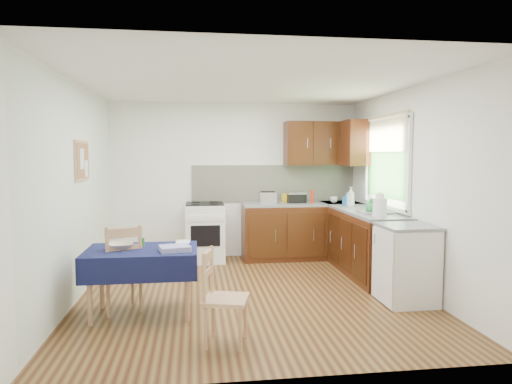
{
  "coord_description": "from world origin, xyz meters",
  "views": [
    {
      "loc": [
        -0.65,
        -5.32,
        1.66
      ],
      "look_at": [
        0.11,
        0.3,
        1.2
      ],
      "focal_mm": 32.0,
      "sensor_mm": 36.0,
      "label": 1
    }
  ],
  "objects": [
    {
      "name": "floor",
      "position": [
        0.0,
        0.0,
        0.0
      ],
      "size": [
        4.2,
        4.2,
        0.0
      ],
      "primitive_type": "plane",
      "color": "#452212",
      "rests_on": "ground"
    },
    {
      "name": "ceiling",
      "position": [
        0.0,
        0.0,
        2.5
      ],
      "size": [
        4.0,
        4.2,
        0.02
      ],
      "primitive_type": "cube",
      "color": "white",
      "rests_on": "wall_back"
    },
    {
      "name": "wall_back",
      "position": [
        0.0,
        2.1,
        1.25
      ],
      "size": [
        4.0,
        0.02,
        2.5
      ],
      "primitive_type": "cube",
      "color": "white",
      "rests_on": "ground"
    },
    {
      "name": "wall_front",
      "position": [
        0.0,
        -2.1,
        1.25
      ],
      "size": [
        4.0,
        0.02,
        2.5
      ],
      "primitive_type": "cube",
      "color": "white",
      "rests_on": "ground"
    },
    {
      "name": "wall_left",
      "position": [
        -2.0,
        0.0,
        1.25
      ],
      "size": [
        0.02,
        4.2,
        2.5
      ],
      "primitive_type": "cube",
      "color": "white",
      "rests_on": "ground"
    },
    {
      "name": "wall_right",
      "position": [
        2.0,
        0.0,
        1.25
      ],
      "size": [
        0.02,
        4.2,
        2.5
      ],
      "primitive_type": "cube",
      "color": "white",
      "rests_on": "ground"
    },
    {
      "name": "base_cabinets",
      "position": [
        1.36,
        1.26,
        0.43
      ],
      "size": [
        1.9,
        2.3,
        0.86
      ],
      "color": "#381A09",
      "rests_on": "ground"
    },
    {
      "name": "worktop_back",
      "position": [
        1.05,
        1.8,
        0.88
      ],
      "size": [
        1.9,
        0.6,
        0.04
      ],
      "primitive_type": "cube",
      "color": "slate",
      "rests_on": "base_cabinets"
    },
    {
      "name": "worktop_right",
      "position": [
        1.7,
        0.65,
        0.88
      ],
      "size": [
        0.6,
        1.7,
        0.04
      ],
      "primitive_type": "cube",
      "color": "slate",
      "rests_on": "base_cabinets"
    },
    {
      "name": "worktop_corner",
      "position": [
        1.7,
        1.8,
        0.88
      ],
      "size": [
        0.6,
        0.6,
        0.04
      ],
      "primitive_type": "cube",
      "color": "slate",
      "rests_on": "base_cabinets"
    },
    {
      "name": "splashback",
      "position": [
        0.65,
        2.08,
        1.2
      ],
      "size": [
        2.7,
        0.02,
        0.6
      ],
      "primitive_type": "cube",
      "color": "beige",
      "rests_on": "wall_back"
    },
    {
      "name": "upper_cabinets",
      "position": [
        1.52,
        1.8,
        1.85
      ],
      "size": [
        1.2,
        0.85,
        0.7
      ],
      "color": "#381A09",
      "rests_on": "wall_back"
    },
    {
      "name": "stove",
      "position": [
        -0.5,
        1.8,
        0.46
      ],
      "size": [
        0.6,
        0.61,
        0.92
      ],
      "color": "white",
      "rests_on": "ground"
    },
    {
      "name": "window",
      "position": [
        1.97,
        0.7,
        1.65
      ],
      "size": [
        0.04,
        1.48,
        1.26
      ],
      "color": "#2B5724",
      "rests_on": "wall_right"
    },
    {
      "name": "fridge",
      "position": [
        1.7,
        -0.55,
        0.44
      ],
      "size": [
        0.58,
        0.6,
        0.89
      ],
      "color": "white",
      "rests_on": "ground"
    },
    {
      "name": "corkboard",
      "position": [
        -1.97,
        0.3,
        1.6
      ],
      "size": [
        0.04,
        0.62,
        0.47
      ],
      "color": "tan",
      "rests_on": "wall_left"
    },
    {
      "name": "dining_table",
      "position": [
        -1.21,
        -0.52,
        0.58
      ],
      "size": [
        1.14,
        0.77,
        0.69
      ],
      "rotation": [
        0.0,
        0.0,
        0.43
      ],
      "color": "#0E123B",
      "rests_on": "ground"
    },
    {
      "name": "chair_far",
      "position": [
        -1.43,
        -0.44,
        0.5
      ],
      "size": [
        0.54,
        0.54,
        0.94
      ],
      "rotation": [
        0.0,
        0.0,
        3.53
      ],
      "color": "tan",
      "rests_on": "ground"
    },
    {
      "name": "chair_near",
      "position": [
        -0.43,
        -1.4,
        0.44
      ],
      "size": [
        0.45,
        0.45,
        0.84
      ],
      "rotation": [
        0.0,
        0.0,
        1.32
      ],
      "color": "tan",
      "rests_on": "ground"
    },
    {
      "name": "toaster",
      "position": [
        0.48,
        1.72,
        0.99
      ],
      "size": [
        0.26,
        0.16,
        0.2
      ],
      "rotation": [
        0.0,
        0.0,
        0.19
      ],
      "color": "silver",
      "rests_on": "worktop_back"
    },
    {
      "name": "sandwich_press",
      "position": [
        0.96,
        1.84,
        0.98
      ],
      "size": [
        0.29,
        0.25,
        0.17
      ],
      "rotation": [
        0.0,
        0.0,
        -0.36
      ],
      "color": "black",
      "rests_on": "worktop_back"
    },
    {
      "name": "sauce_bottle",
      "position": [
        1.18,
        1.66,
        1.01
      ],
      "size": [
        0.05,
        0.05,
        0.22
      ],
      "primitive_type": "cylinder",
      "color": "red",
      "rests_on": "worktop_back"
    },
    {
      "name": "yellow_packet",
      "position": [
        0.8,
        1.9,
        0.97
      ],
      "size": [
        0.12,
        0.09,
        0.14
      ],
      "primitive_type": "cube",
      "rotation": [
        0.0,
        0.0,
        -0.16
      ],
      "color": "yellow",
      "rests_on": "worktop_back"
    },
    {
      "name": "dish_rack",
      "position": [
        1.72,
        0.39,
        0.92
      ],
      "size": [
        0.42,
        0.32,
        0.2
      ],
      "rotation": [
        0.0,
        0.0,
        0.06
      ],
      "color": "gray",
      "rests_on": "worktop_right"
    },
    {
      "name": "kettle",
      "position": [
        1.66,
        0.14,
        1.03
      ],
      "size": [
        0.18,
        0.18,
        0.3
      ],
      "color": "white",
      "rests_on": "worktop_right"
    },
    {
      "name": "cup",
      "position": [
        1.56,
        1.73,
        0.95
      ],
      "size": [
        0.16,
        0.16,
        0.1
      ],
      "primitive_type": "imported",
      "rotation": [
        0.0,
        0.0,
        -0.33
      ],
      "color": "silver",
      "rests_on": "worktop_back"
    },
    {
      "name": "soap_bottle_a",
      "position": [
        1.63,
        1.13,
        1.05
      ],
      "size": [
        0.16,
        0.16,
        0.3
      ],
      "primitive_type": "imported",
      "rotation": [
        0.0,
        0.0,
        0.9
      ],
      "color": "white",
      "rests_on": "worktop_right"
    },
    {
      "name": "soap_bottle_b",
      "position": [
        1.65,
        1.4,
        0.99
      ],
      "size": [
        0.12,
        0.12,
        0.19
      ],
      "primitive_type": "imported",
      "rotation": [
        0.0,
        0.0,
        2.07
      ],
      "color": "blue",
      "rests_on": "worktop_right"
    },
    {
      "name": "soap_bottle_c",
      "position": [
        1.66,
        0.42,
        0.99
      ],
      "size": [
        0.15,
        0.15,
        0.18
      ],
      "primitive_type": "imported",
      "rotation": [
        0.0,
        0.0,
        3.17
      ],
      "color": "#278F44",
      "rests_on": "worktop_right"
    },
    {
      "name": "plate_bowl",
      "position": [
        -1.42,
        -0.5,
        0.72
      ],
      "size": [
        0.31,
        0.31,
        0.06
      ],
      "primitive_type": "imported",
      "rotation": [
        0.0,
        0.0,
        0.23
      ],
      "color": "beige",
      "rests_on": "dining_table"
    },
    {
      "name": "book",
      "position": [
        -0.86,
        -0.24,
        0.7
      ],
      "size": [
        0.16,
        0.21,
        0.02
      ],
      "primitive_type": "imported",
      "rotation": [
        0.0,
        0.0,
        -0.02
      ],
      "color": "white",
      "rests_on": "dining_table"
    },
    {
      "name": "spice_jar",
      "position": [
        -1.22,
        -0.37,
        0.73
      ],
      "size": [
        0.04,
        0.04,
        0.09
      ],
      "primitive_type": "cylinder",
      "color": "#268B2B",
      "rests_on": "dining_table"
    },
    {
      "name": "tea_towel",
      "position": [
        -0.86,
        -0.67,
        0.72
      ],
      "size": [
        0.35,
        0.3,
        0.05
      ],
      "primitive_type": "cube",
      "rotation": [
        0.0,
        0.0,
        0.23
      ],
      "color": "#2A2D9A",
      "rests_on": "dining_table"
    }
  ]
}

